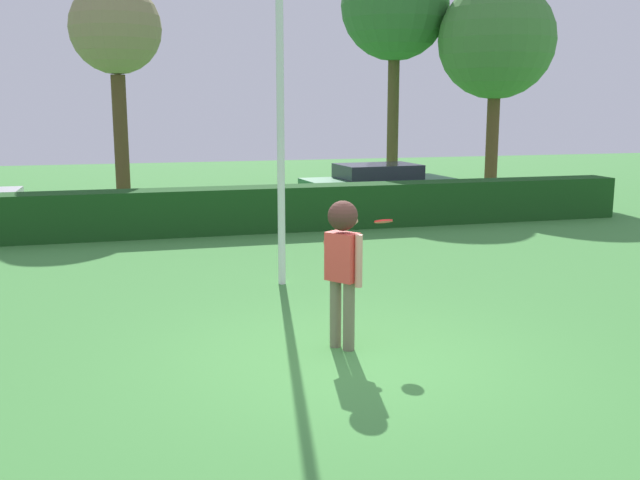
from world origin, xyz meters
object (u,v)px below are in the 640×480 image
person (343,254)px  birch_tree (395,7)px  parked_car_green (377,184)px  lamppost (280,49)px  bare_elm_tree (116,32)px  maple_tree (496,41)px  frisbee (383,221)px

person → birch_tree: size_ratio=0.22×
person → birch_tree: bearing=67.1°
person → parked_car_green: bearing=68.1°
lamppost → parked_car_green: 9.63m
bare_elm_tree → maple_tree: size_ratio=0.92×
person → parked_car_green: size_ratio=0.42×
bare_elm_tree → maple_tree: (12.13, 0.06, 0.02)m
maple_tree → bare_elm_tree: bearing=-179.7°
frisbee → birch_tree: (6.26, 15.92, 4.75)m
birch_tree → maple_tree: birch_tree is taller
frisbee → bare_elm_tree: bare_elm_tree is taller
person → lamppost: 4.20m
person → bare_elm_tree: 14.84m
person → bare_elm_tree: size_ratio=0.28×
person → maple_tree: maple_tree is taller
lamppost → parked_car_green: (4.53, 7.92, -3.06)m
frisbee → maple_tree: size_ratio=0.03×
frisbee → lamppost: (-0.67, 2.90, 2.29)m
maple_tree → lamppost: bearing=-131.7°
bare_elm_tree → person: bearing=-80.2°
person → maple_tree: 17.60m
bare_elm_tree → frisbee: bearing=-77.3°
parked_car_green → maple_tree: bearing=29.7°
birch_tree → maple_tree: 3.72m
person → frisbee: size_ratio=7.79×
birch_tree → person: bearing=-112.9°
parked_car_green → birch_tree: size_ratio=0.53×
bare_elm_tree → parked_car_green: bearing=-22.7°
parked_car_green → maple_tree: size_ratio=0.62×
person → bare_elm_tree: (-2.44, 14.14, 3.78)m
lamppost → parked_car_green: size_ratio=1.59×
frisbee → parked_car_green: bearing=70.4°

